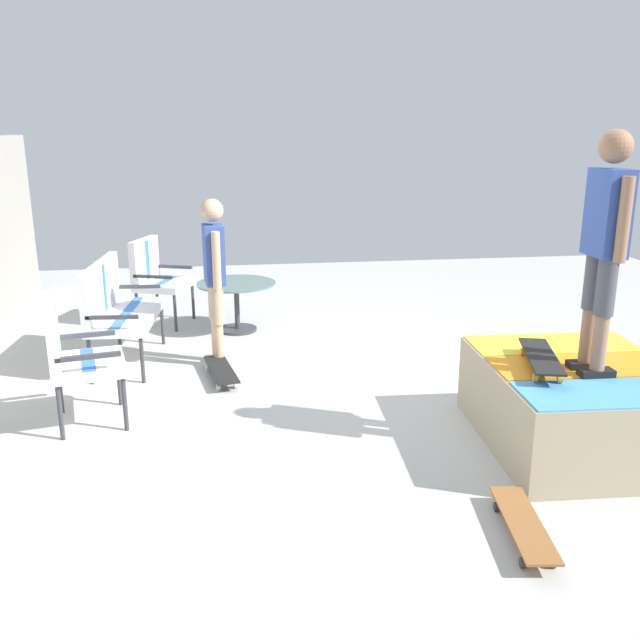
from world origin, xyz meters
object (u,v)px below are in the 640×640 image
object	(u,v)px
patio_bench	(115,303)
skateboard_spare	(523,524)
person_watching	(214,271)
patio_chair_near_house	(155,273)
skateboard_on_ramp	(541,357)
patio_chair_by_wall	(72,350)
skate_ramp	(582,404)
patio_table	(237,297)
person_skater	(605,236)
skateboard_by_bench	(221,370)

from	to	relation	value
patio_bench	skateboard_spare	world-z (taller)	patio_bench
person_watching	patio_chair_near_house	bearing A→B (deg)	24.72
skateboard_on_ramp	skateboard_spare	bearing A→B (deg)	152.36
patio_chair_near_house	patio_chair_by_wall	distance (m)	2.87
skate_ramp	patio_table	world-z (taller)	skate_ramp
person_watching	person_skater	distance (m)	3.56
person_skater	patio_bench	bearing A→B (deg)	55.32
patio_chair_near_house	patio_bench	bearing A→B (deg)	169.03
skateboard_on_ramp	patio_chair_by_wall	bearing A→B (deg)	74.92
skate_ramp	patio_chair_near_house	xyz separation A→B (m)	(3.74, 3.39, 0.30)
patio_chair_by_wall	skateboard_spare	world-z (taller)	patio_chair_by_wall
skate_ramp	skateboard_spare	xyz separation A→B (m)	(-1.10, 0.93, -0.22)
patio_bench	skateboard_by_bench	xyz separation A→B (m)	(-0.61, -1.01, -0.53)
patio_chair_by_wall	person_skater	xyz separation A→B (m)	(-1.04, -3.73, 0.97)
patio_bench	person_skater	size ratio (longest dim) A/B	0.78
patio_table	skateboard_by_bench	xyz separation A→B (m)	(-1.55, 0.20, -0.32)
patio_chair_near_house	skateboard_on_ramp	size ratio (longest dim) A/B	1.24
patio_chair_by_wall	person_watching	xyz separation A→B (m)	(1.28, -1.11, 0.33)
person_watching	skateboard_spare	size ratio (longest dim) A/B	1.99
patio_chair_near_house	person_skater	bearing A→B (deg)	-139.33
skate_ramp	patio_chair_by_wall	bearing A→B (deg)	76.58
patio_table	skateboard_by_bench	size ratio (longest dim) A/B	1.09
patio_chair_by_wall	person_watching	distance (m)	1.73
patio_table	person_skater	xyz separation A→B (m)	(-3.43, -2.39, 1.18)
patio_chair_by_wall	skateboard_spare	size ratio (longest dim) A/B	1.24
patio_chair_near_house	person_skater	xyz separation A→B (m)	(-3.88, -3.33, 0.97)
person_skater	patio_chair_by_wall	bearing A→B (deg)	74.39
patio_chair_near_house	patio_table	xyz separation A→B (m)	(-0.44, -0.94, -0.21)
skate_ramp	patio_bench	distance (m)	4.36
skate_ramp	person_watching	xyz separation A→B (m)	(2.19, 2.67, 0.64)
skate_ramp	patio_table	xyz separation A→B (m)	(3.29, 2.45, 0.10)
patio_chair_near_house	skateboard_by_bench	distance (m)	2.19
patio_chair_near_house	person_watching	size ratio (longest dim) A/B	0.62
person_watching	skateboard_on_ramp	xyz separation A→B (m)	(-2.20, -2.30, -0.24)
skate_ramp	skateboard_spare	size ratio (longest dim) A/B	2.71
patio_bench	person_watching	distance (m)	1.05
person_watching	skateboard_on_ramp	distance (m)	3.20
skateboard_by_bench	skateboard_on_ramp	size ratio (longest dim) A/B	1.00
patio_bench	patio_chair_near_house	xyz separation A→B (m)	(1.39, -0.27, -0.00)
skateboard_spare	skateboard_on_ramp	distance (m)	1.37
skate_ramp	patio_chair_near_house	size ratio (longest dim) A/B	2.18
patio_bench	patio_chair_near_house	bearing A→B (deg)	-10.97
patio_chair_by_wall	skateboard_spare	distance (m)	3.52
skate_ramp	patio_chair_by_wall	distance (m)	3.90
person_watching	skateboard_by_bench	world-z (taller)	person_watching
person_watching	skateboard_by_bench	xyz separation A→B (m)	(-0.44, -0.03, -0.86)
skate_ramp	skateboard_on_ramp	distance (m)	0.54
patio_chair_near_house	patio_chair_by_wall	world-z (taller)	same
skate_ramp	person_watching	bearing A→B (deg)	50.69
patio_chair_by_wall	skateboard_spare	bearing A→B (deg)	-125.15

